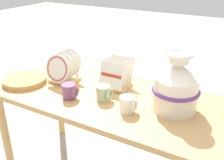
% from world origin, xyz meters
% --- Properties ---
extents(display_table, '(1.53, 0.70, 0.72)m').
position_xyz_m(display_table, '(0.00, 0.00, 0.63)').
color(display_table, tan).
rests_on(display_table, ground_plane).
extents(ceramic_vase, '(0.27, 0.27, 0.34)m').
position_xyz_m(ceramic_vase, '(0.39, 0.03, 0.87)').
color(ceramic_vase, silver).
rests_on(ceramic_vase, display_table).
extents(dish_rack_round_plates, '(0.19, 0.20, 0.21)m').
position_xyz_m(dish_rack_round_plates, '(-0.40, 0.02, 0.80)').
color(dish_rack_round_plates, tan).
rests_on(dish_rack_round_plates, display_table).
extents(dish_rack_square_plates, '(0.17, 0.19, 0.19)m').
position_xyz_m(dish_rack_square_plates, '(-0.04, 0.13, 0.79)').
color(dish_rack_square_plates, tan).
rests_on(dish_rack_square_plates, display_table).
extents(wicker_charger_stack, '(0.30, 0.30, 0.04)m').
position_xyz_m(wicker_charger_stack, '(-0.63, -0.12, 0.73)').
color(wicker_charger_stack, tan).
rests_on(wicker_charger_stack, display_table).
extents(mug_plum_glaze, '(0.10, 0.09, 0.09)m').
position_xyz_m(mug_plum_glaze, '(-0.21, -0.15, 0.76)').
color(mug_plum_glaze, '#7A4770').
rests_on(mug_plum_glaze, display_table).
extents(mug_sage_glaze, '(0.10, 0.09, 0.09)m').
position_xyz_m(mug_sage_glaze, '(-0.02, -0.07, 0.76)').
color(mug_sage_glaze, '#9EB28E').
rests_on(mug_sage_glaze, display_table).
extents(mug_cream_glaze, '(0.10, 0.09, 0.09)m').
position_xyz_m(mug_cream_glaze, '(0.17, -0.13, 0.76)').
color(mug_cream_glaze, silver).
rests_on(mug_cream_glaze, display_table).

